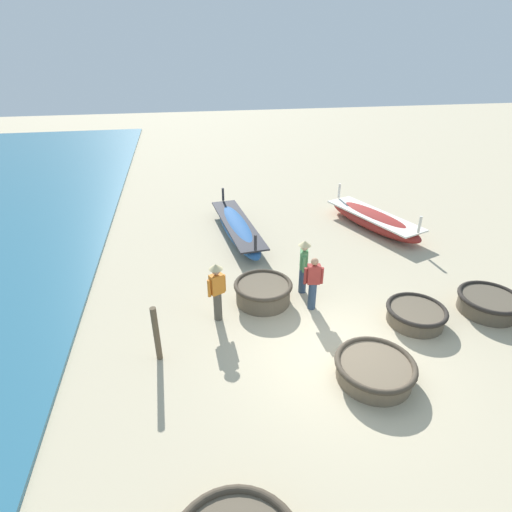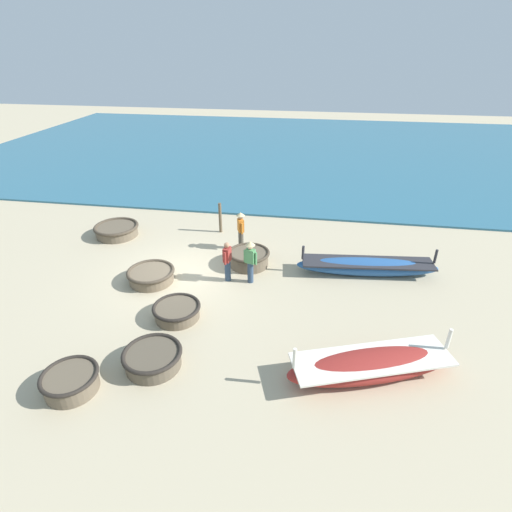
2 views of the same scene
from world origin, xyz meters
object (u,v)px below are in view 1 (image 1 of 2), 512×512
Objects in this scene: coracle_far_right at (416,314)px; fisherman_with_hat at (304,263)px; coracle_weathered at (375,369)px; coracle_tilted at (263,291)px; mooring_post_shoreline at (156,334)px; long_boat_red_hull at (237,228)px; fisherman_by_coracle at (313,282)px; coracle_upturned at (489,303)px; long_boat_blue_hull at (373,220)px; fisherman_crouching at (217,288)px.

coracle_far_right is 0.93× the size of fisherman_with_hat.
coracle_weathered reaches higher than coracle_far_right.
mooring_post_shoreline is at bearing -147.15° from coracle_tilted.
fisherman_by_coracle is (1.30, -5.14, 0.51)m from long_boat_red_hull.
coracle_weathered is at bearing -18.38° from mooring_post_shoreline.
mooring_post_shoreline is (-4.10, -1.26, -0.13)m from fisherman_by_coracle.
coracle_weathered is 1.13× the size of coracle_far_right.
coracle_weathered is 1.24× the size of mooring_post_shoreline.
mooring_post_shoreline is (-8.78, -0.21, 0.43)m from coracle_upturned.
coracle_far_right is 0.94× the size of coracle_tilted.
coracle_tilted is 4.57m from long_boat_red_hull.
coracle_upturned is 0.99× the size of coracle_tilted.
long_boat_blue_hull is at bearing 49.55° from fisherman_by_coracle.
long_boat_red_hull is (-5.98, 6.20, 0.04)m from coracle_upturned.
coracle_tilted is 1.05× the size of fisherman_by_coracle.
coracle_weathered is 4.88m from mooring_post_shoreline.
coracle_far_right is at bearing -58.93° from long_boat_red_hull.
coracle_far_right is at bearing 40.40° from coracle_weathered.
fisherman_crouching reaches higher than mooring_post_shoreline.
coracle_tilted is 0.99× the size of fisherman_crouching.
fisherman_with_hat reaches higher than coracle_far_right.
long_boat_blue_hull reaches higher than coracle_weathered.
fisherman_by_coracle is (1.25, -0.58, 0.50)m from coracle_tilted.
coracle_upturned is 6.15m from coracle_tilted.
mooring_post_shoreline is at bearing -152.66° from fisherman_with_hat.
coracle_upturned is 1.05× the size of fisherman_by_coracle.
fisherman_with_hat is at bearing 90.93° from fisherman_by_coracle.
long_boat_red_hull is at bearing 90.65° from coracle_tilted.
long_boat_red_hull is at bearing 133.98° from coracle_upturned.
coracle_tilted is (-3.73, 1.71, 0.08)m from coracle_far_right.
coracle_upturned is at bearing -84.32° from long_boat_blue_hull.
mooring_post_shoreline reaches higher than coracle_far_right.
fisherman_crouching is (-6.69, -4.81, 0.60)m from long_boat_blue_hull.
long_boat_red_hull is (-1.82, 7.94, 0.06)m from coracle_weathered.
fisherman_with_hat is 0.86m from fisherman_by_coracle.
long_boat_red_hull is (-0.05, 4.56, -0.01)m from coracle_tilted.
coracle_tilted is at bearing 155.40° from coracle_far_right.
fisherman_crouching reaches higher than coracle_far_right.
fisherman_crouching and fisherman_with_hat have the same top height.
long_boat_blue_hull is (1.62, 5.93, 0.11)m from coracle_far_right.
long_boat_red_hull is (-3.78, 6.27, 0.07)m from coracle_far_right.
fisherman_crouching is at bearing 39.83° from mooring_post_shoreline.
mooring_post_shoreline is (-1.51, -1.26, -0.25)m from fisherman_crouching.
coracle_tilted is 0.99× the size of fisherman_with_hat.
coracle_weathered is at bearing -157.32° from coracle_upturned.
fisherman_crouching is (-1.29, -5.15, 0.63)m from long_boat_red_hull.
coracle_upturned reaches higher than coracle_weathered.
coracle_weathered is 1.12× the size of fisherman_by_coracle.
long_boat_red_hull reaches higher than coracle_weathered.
fisherman_by_coracle is at bearing 0.06° from fisherman_crouching.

